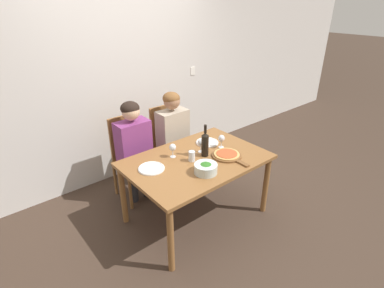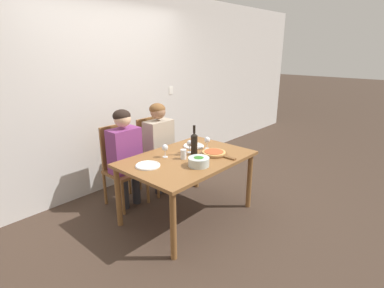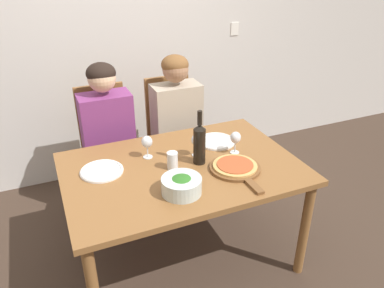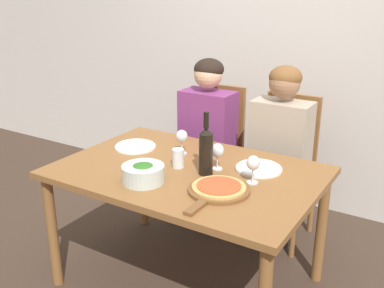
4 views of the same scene
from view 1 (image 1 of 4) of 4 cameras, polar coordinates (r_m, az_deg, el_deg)
ground_plane at (r=3.51m, az=0.76°, el=-13.42°), size 40.00×40.00×0.00m
back_wall at (r=3.97m, az=-12.69°, el=12.68°), size 10.00×0.06×2.70m
dining_table at (r=3.13m, az=0.83°, el=-4.13°), size 1.43×0.98×0.74m
chair_left at (r=3.67m, az=-11.57°, el=-2.15°), size 0.42×0.42×1.00m
chair_right at (r=3.93m, az=-4.50°, el=0.29°), size 0.42×0.42×1.00m
person_woman at (r=3.48m, az=-10.92°, el=0.20°), size 0.47×0.51×1.23m
person_man at (r=3.75m, az=-3.55°, el=2.60°), size 0.47×0.51×1.23m
wine_bottle at (r=3.10m, az=2.49°, el=0.05°), size 0.08×0.08×0.35m
broccoli_bowl at (r=2.84m, az=2.64°, el=-4.65°), size 0.22×0.22×0.10m
dinner_plate_left at (r=2.94m, az=-7.75°, el=-4.60°), size 0.26×0.26×0.02m
dinner_plate_right at (r=3.42m, az=2.91°, el=0.32°), size 0.26×0.26×0.02m
pizza_on_board at (r=3.15m, az=6.73°, el=-2.12°), size 0.31×0.45×0.04m
wine_glass_left at (r=3.09m, az=-3.71°, el=-0.76°), size 0.07×0.07×0.15m
wine_glass_right at (r=3.29m, az=5.64°, el=0.97°), size 0.07×0.07×0.15m
wine_glass_centre at (r=3.18m, az=1.69°, el=0.17°), size 0.07×0.07×0.15m
water_tumbler at (r=3.03m, az=-0.03°, el=-2.34°), size 0.07×0.07×0.11m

